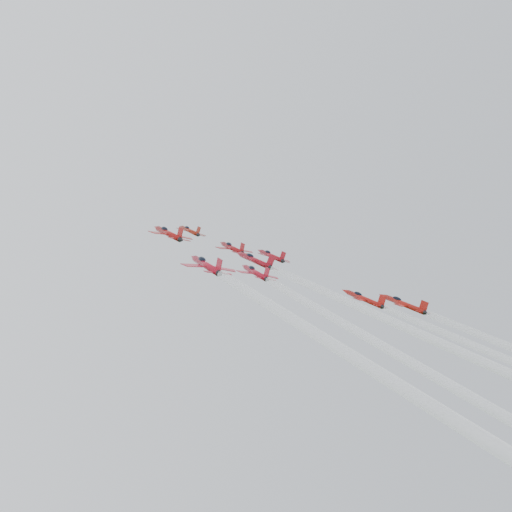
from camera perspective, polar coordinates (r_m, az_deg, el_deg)
jet_lead at (r=162.29m, az=-5.92°, el=2.27°), size 8.42×10.86×6.58m
jet_row2_left at (r=141.09m, az=-7.82°, el=2.03°), size 10.53×13.58×8.23m
jet_row2_center at (r=149.67m, az=-2.15°, el=0.74°), size 9.61×12.39×7.51m
jet_row2_right at (r=159.73m, az=1.36°, el=0.04°), size 9.42×12.15×7.37m
jet_center at (r=101.87m, az=14.16°, el=-7.01°), size 9.97×95.27×53.38m
jet_rear_farleft at (r=71.31m, az=13.46°, el=-10.42°), size 9.87×94.31×52.84m
jet_rear_left at (r=86.97m, az=14.21°, el=-8.47°), size 8.49×81.17×45.48m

